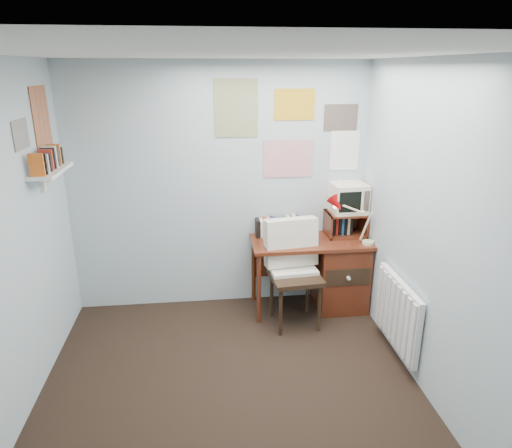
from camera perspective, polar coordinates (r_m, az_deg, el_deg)
The scene contains 14 objects.
ground at distance 3.66m, azimuth -2.80°, elevation -22.41°, with size 3.50×3.50×0.00m, color black.
back_wall at distance 4.65m, azimuth -4.57°, elevation 4.33°, with size 3.00×0.02×2.50m, color #A6B5BE.
right_wall at distance 3.41m, azimuth 22.86°, elevation -2.65°, with size 0.02×3.50×2.50m, color #A6B5BE.
ceiling at distance 2.75m, azimuth -3.68°, elevation 20.58°, with size 3.00×3.50×0.02m, color white.
desk at distance 4.87m, azimuth 9.82°, elevation -5.79°, with size 1.20×0.55×0.76m.
desk_chair at distance 4.45m, azimuth 4.96°, elevation -6.64°, with size 0.52×0.49×1.01m, color black.
desk_lamp at distance 4.59m, azimuth 14.01°, elevation 0.00°, with size 0.30×0.25×0.42m, color #AB0B0D.
tv_riser at distance 4.82m, azimuth 11.13°, elevation 0.04°, with size 0.40×0.30×0.25m, color maroon.
crt_tv at distance 4.76m, azimuth 11.49°, elevation 3.40°, with size 0.34×0.32×0.32m, color beige.
book_row at distance 4.74m, azimuth 3.59°, elevation -0.15°, with size 0.60×0.14×0.22m, color maroon.
radiator at distance 4.18m, azimuth 17.28°, elevation -10.56°, with size 0.09×0.80×0.60m, color white.
wall_shelf at distance 4.12m, azimuth -24.27°, elevation 6.09°, with size 0.20×0.62×0.24m, color white.
posters_back at distance 4.61m, azimuth 4.15°, elevation 11.81°, with size 1.20×0.01×0.90m, color white.
posters_left at distance 4.09m, azimuth -26.27°, elevation 11.17°, with size 0.01×0.70×0.60m, color white.
Camera 1 is at (-0.16, -2.74, 2.42)m, focal length 32.00 mm.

